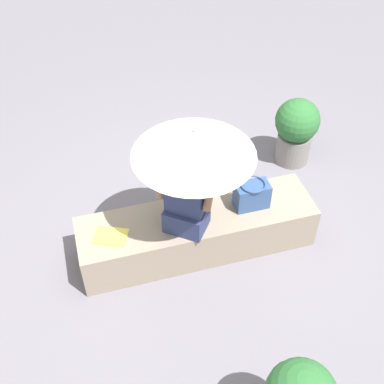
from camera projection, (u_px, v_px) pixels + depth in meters
The scene contains 7 objects.
ground_plane at pixel (197, 247), 4.69m from camera, with size 14.00×14.00×0.00m, color slate.
stone_bench at pixel (197, 232), 4.55m from camera, with size 2.14×0.56×0.43m, color gray.
person_seated at pixel (186, 194), 4.04m from camera, with size 0.49×0.44×0.90m.
parasol at pixel (194, 143), 3.73m from camera, with size 0.97×0.97×1.02m.
handbag_black at pixel (252, 195), 4.40m from camera, with size 0.30×0.22×0.26m.
magazine at pixel (111, 236), 4.22m from camera, with size 0.28×0.20×0.01m, color #EAE04C.
planter_far at pixel (296, 129), 5.33m from camera, with size 0.48×0.48×0.77m.
Camera 1 is at (0.88, 2.90, 3.62)m, focal length 46.54 mm.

